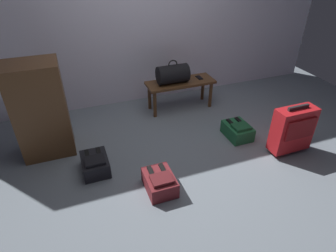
{
  "coord_description": "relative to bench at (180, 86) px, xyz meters",
  "views": [
    {
      "loc": [
        -1.08,
        -2.46,
        2.12
      ],
      "look_at": [
        -0.06,
        0.26,
        0.25
      ],
      "focal_mm": 30.52,
      "sensor_mm": 36.0,
      "label": 1
    }
  ],
  "objects": [
    {
      "name": "suitcase_upright_red",
      "position": [
        0.79,
        -1.47,
        -0.04
      ],
      "size": [
        0.48,
        0.22,
        0.62
      ],
      "color": "red",
      "rests_on": "ground"
    },
    {
      "name": "duffel_bag_black",
      "position": [
        -0.12,
        0.0,
        0.2
      ],
      "size": [
        0.44,
        0.26,
        0.34
      ],
      "color": "black",
      "rests_on": "bench"
    },
    {
      "name": "backpack_green",
      "position": [
        0.39,
        -0.98,
        -0.27
      ],
      "size": [
        0.28,
        0.38,
        0.21
      ],
      "color": "#1E6038",
      "rests_on": "ground"
    },
    {
      "name": "cell_phone",
      "position": [
        0.31,
        0.02,
        0.07
      ],
      "size": [
        0.07,
        0.14,
        0.01
      ],
      "color": "black",
      "rests_on": "bench"
    },
    {
      "name": "backpack_dark",
      "position": [
        -1.42,
        -1.01,
        -0.27
      ],
      "size": [
        0.28,
        0.38,
        0.21
      ],
      "color": "black",
      "rests_on": "ground"
    },
    {
      "name": "backpack_maroon",
      "position": [
        -0.85,
        -1.52,
        -0.27
      ],
      "size": [
        0.28,
        0.38,
        0.21
      ],
      "color": "maroon",
      "rests_on": "ground"
    },
    {
      "name": "back_wall",
      "position": [
        -0.43,
        0.53,
        1.04
      ],
      "size": [
        6.0,
        0.1,
        2.8
      ],
      "primitive_type": "cube",
      "color": "silver",
      "rests_on": "ground"
    },
    {
      "name": "ground_plane",
      "position": [
        -0.43,
        -1.07,
        -0.36
      ],
      "size": [
        6.6,
        6.6,
        0.0
      ],
      "primitive_type": "plane",
      "color": "slate"
    },
    {
      "name": "side_cabinet",
      "position": [
        -1.87,
        -0.44,
        0.19
      ],
      "size": [
        0.56,
        0.44,
        1.1
      ],
      "color": "brown",
      "rests_on": "ground"
    },
    {
      "name": "bench",
      "position": [
        0.0,
        0.0,
        0.0
      ],
      "size": [
        1.0,
        0.36,
        0.43
      ],
      "color": "brown",
      "rests_on": "ground"
    }
  ]
}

